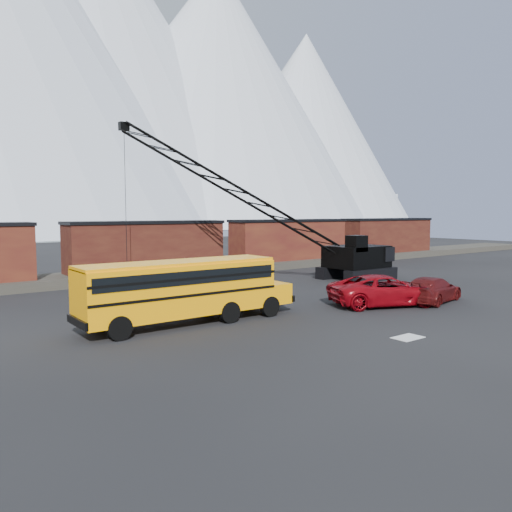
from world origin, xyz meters
The scene contains 10 objects.
ground centered at (0.00, 0.00, 0.00)m, with size 160.00×160.00×0.00m, color black.
gravel_berm centered at (0.00, 22.00, 0.35)m, with size 120.00×5.00×0.70m, color #464339.
boxcar_mid centered at (0.00, 22.00, 2.76)m, with size 13.70×3.10×4.17m.
boxcar_east_near centered at (16.00, 22.00, 2.76)m, with size 13.70×3.10×4.17m.
boxcar_east_far centered at (32.00, 22.00, 2.76)m, with size 13.70×3.10×4.17m.
snow_patch centered at (0.50, -4.00, 0.01)m, with size 1.40×0.90×0.02m, color silver.
school_bus centered at (-6.04, 4.44, 1.79)m, with size 11.65×2.65×3.19m.
red_pickup centered at (5.92, 1.65, 0.93)m, with size 3.07×6.66×1.85m, color maroon.
maroon_suv centered at (9.15, 0.57, 0.79)m, with size 2.22×5.47×1.59m, color #4F0E0E.
crawler_crane centered at (4.41, 14.47, 7.03)m, with size 20.47×9.88×12.36m.
Camera 1 is at (-18.08, -17.38, 5.58)m, focal length 35.00 mm.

